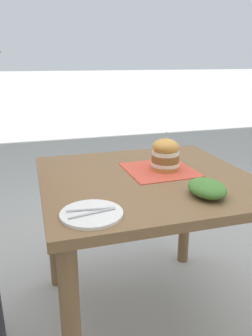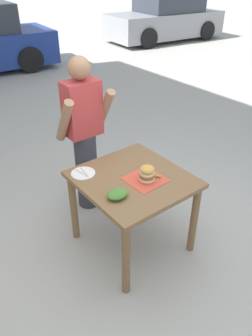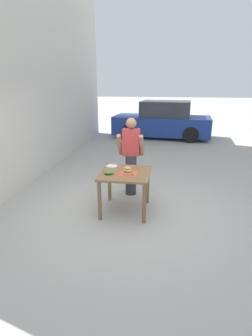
{
  "view_description": "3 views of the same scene",
  "coord_description": "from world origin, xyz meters",
  "px_view_note": "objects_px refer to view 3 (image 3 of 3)",
  "views": [
    {
      "loc": [
        -1.33,
        0.5,
        1.3
      ],
      "look_at": [
        0.0,
        0.1,
        0.84
      ],
      "focal_mm": 35.0,
      "sensor_mm": 36.0,
      "label": 1
    },
    {
      "loc": [
        -1.52,
        -1.88,
        2.4
      ],
      "look_at": [
        0.0,
        0.1,
        0.84
      ],
      "focal_mm": 35.0,
      "sensor_mm": 36.0,
      "label": 2
    },
    {
      "loc": [
        0.71,
        -4.56,
        2.39
      ],
      "look_at": [
        0.0,
        0.1,
        0.84
      ],
      "focal_mm": 28.0,
      "sensor_mm": 36.0,
      "label": 3
    }
  ],
  "objects_px": {
    "diner_across_table": "(131,156)",
    "sandwich": "(128,170)",
    "side_salad": "(109,172)",
    "parked_car_near_curb": "(163,121)",
    "side_plate_with_forks": "(112,166)",
    "parked_car_far_end": "(10,116)",
    "pickle_spear": "(133,174)",
    "patio_table": "(125,179)"
  },
  "relations": [
    {
      "from": "sandwich",
      "to": "diner_across_table",
      "type": "xyz_separation_m",
      "value": [
        -0.07,
        0.93,
        0.02
      ]
    },
    {
      "from": "side_plate_with_forks",
      "to": "side_salad",
      "type": "relative_size",
      "value": 1.22
    },
    {
      "from": "sandwich",
      "to": "side_salad",
      "type": "xyz_separation_m",
      "value": [
        -0.34,
        -0.03,
        -0.05
      ]
    },
    {
      "from": "side_salad",
      "to": "parked_car_near_curb",
      "type": "relative_size",
      "value": 0.04
    },
    {
      "from": "sandwich",
      "to": "side_salad",
      "type": "height_order",
      "value": "sandwich"
    },
    {
      "from": "patio_table",
      "to": "side_plate_with_forks",
      "type": "bearing_deg",
      "value": 135.06
    },
    {
      "from": "pickle_spear",
      "to": "parked_car_near_curb",
      "type": "distance_m",
      "value": 7.41
    },
    {
      "from": "sandwich",
      "to": "pickle_spear",
      "type": "relative_size",
      "value": 2.34
    },
    {
      "from": "patio_table",
      "to": "side_salad",
      "type": "bearing_deg",
      "value": -151.92
    },
    {
      "from": "side_plate_with_forks",
      "to": "diner_across_table",
      "type": "distance_m",
      "value": 0.59
    },
    {
      "from": "pickle_spear",
      "to": "side_plate_with_forks",
      "type": "distance_m",
      "value": 0.66
    },
    {
      "from": "pickle_spear",
      "to": "side_salad",
      "type": "xyz_separation_m",
      "value": [
        -0.45,
        -0.03,
        0.02
      ]
    },
    {
      "from": "diner_across_table",
      "to": "sandwich",
      "type": "bearing_deg",
      "value": -85.86
    },
    {
      "from": "parked_car_far_end",
      "to": "pickle_spear",
      "type": "bearing_deg",
      "value": -47.42
    },
    {
      "from": "pickle_spear",
      "to": "parked_car_far_end",
      "type": "height_order",
      "value": "parked_car_far_end"
    },
    {
      "from": "sandwich",
      "to": "parked_car_far_end",
      "type": "xyz_separation_m",
      "value": [
        -7.28,
        8.03,
        -0.15
      ]
    },
    {
      "from": "side_salad",
      "to": "side_plate_with_forks",
      "type": "bearing_deg",
      "value": 94.86
    },
    {
      "from": "parked_car_near_curb",
      "to": "pickle_spear",
      "type": "bearing_deg",
      "value": -93.01
    },
    {
      "from": "diner_across_table",
      "to": "side_salad",
      "type": "bearing_deg",
      "value": -106.04
    },
    {
      "from": "patio_table",
      "to": "side_salad",
      "type": "distance_m",
      "value": 0.36
    },
    {
      "from": "parked_car_far_end",
      "to": "side_plate_with_forks",
      "type": "bearing_deg",
      "value": -47.75
    },
    {
      "from": "side_plate_with_forks",
      "to": "parked_car_far_end",
      "type": "height_order",
      "value": "parked_car_far_end"
    },
    {
      "from": "side_salad",
      "to": "diner_across_table",
      "type": "relative_size",
      "value": 0.11
    },
    {
      "from": "parked_car_far_end",
      "to": "side_salad",
      "type": "bearing_deg",
      "value": -49.29
    },
    {
      "from": "sandwich",
      "to": "side_plate_with_forks",
      "type": "relative_size",
      "value": 0.85
    },
    {
      "from": "sandwich",
      "to": "side_salad",
      "type": "bearing_deg",
      "value": -174.55
    },
    {
      "from": "side_plate_with_forks",
      "to": "parked_car_far_end",
      "type": "bearing_deg",
      "value": 132.25
    },
    {
      "from": "diner_across_table",
      "to": "parked_car_near_curb",
      "type": "height_order",
      "value": "diner_across_table"
    },
    {
      "from": "parked_car_near_curb",
      "to": "diner_across_table",
      "type": "bearing_deg",
      "value": -94.95
    },
    {
      "from": "diner_across_table",
      "to": "parked_car_far_end",
      "type": "relative_size",
      "value": 0.39
    },
    {
      "from": "sandwich",
      "to": "pickle_spear",
      "type": "xyz_separation_m",
      "value": [
        0.1,
        -0.01,
        -0.06
      ]
    },
    {
      "from": "patio_table",
      "to": "side_salad",
      "type": "relative_size",
      "value": 5.34
    },
    {
      "from": "patio_table",
      "to": "diner_across_table",
      "type": "relative_size",
      "value": 0.57
    },
    {
      "from": "side_plate_with_forks",
      "to": "side_salad",
      "type": "distance_m",
      "value": 0.47
    },
    {
      "from": "patio_table",
      "to": "diner_across_table",
      "type": "height_order",
      "value": "diner_across_table"
    },
    {
      "from": "side_salad",
      "to": "parked_car_far_end",
      "type": "relative_size",
      "value": 0.04
    },
    {
      "from": "sandwich",
      "to": "side_salad",
      "type": "distance_m",
      "value": 0.35
    },
    {
      "from": "parked_car_near_curb",
      "to": "parked_car_far_end",
      "type": "relative_size",
      "value": 1.01
    },
    {
      "from": "pickle_spear",
      "to": "side_plate_with_forks",
      "type": "xyz_separation_m",
      "value": [
        -0.49,
        0.44,
        -0.01
      ]
    },
    {
      "from": "side_salad",
      "to": "patio_table",
      "type": "bearing_deg",
      "value": 28.08
    },
    {
      "from": "side_salad",
      "to": "diner_across_table",
      "type": "xyz_separation_m",
      "value": [
        0.28,
        0.96,
        0.06
      ]
    },
    {
      "from": "side_salad",
      "to": "parked_car_near_curb",
      "type": "height_order",
      "value": "parked_car_near_curb"
    }
  ]
}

